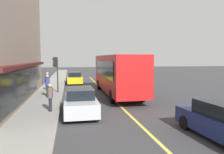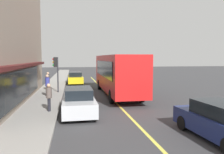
% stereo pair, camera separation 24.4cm
% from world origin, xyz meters
% --- Properties ---
extents(ground, '(120.00, 120.00, 0.00)m').
position_xyz_m(ground, '(0.00, 0.00, 0.00)').
color(ground, '#38383A').
extents(sidewalk, '(80.00, 2.47, 0.15)m').
position_xyz_m(sidewalk, '(0.00, 5.19, 0.07)').
color(sidewalk, gray).
rests_on(sidewalk, ground).
extents(lane_centre_stripe, '(36.00, 0.16, 0.01)m').
position_xyz_m(lane_centre_stripe, '(0.00, 0.00, 0.00)').
color(lane_centre_stripe, '#D8D14C').
rests_on(lane_centre_stripe, ground).
extents(bus, '(11.14, 2.63, 3.50)m').
position_xyz_m(bus, '(-0.59, -0.77, 1.99)').
color(bus, red).
rests_on(bus, ground).
extents(traffic_light, '(0.30, 0.52, 3.20)m').
position_xyz_m(traffic_light, '(0.87, 4.58, 2.53)').
color(traffic_light, '#2D2D33').
rests_on(traffic_light, sidewalk).
extents(car_yellow, '(4.35, 1.97, 1.52)m').
position_xyz_m(car_yellow, '(8.41, 2.79, 0.74)').
color(car_yellow, yellow).
rests_on(car_yellow, ground).
extents(car_navy, '(4.40, 2.06, 1.52)m').
position_xyz_m(car_navy, '(-11.94, -2.71, 0.74)').
color(car_navy, navy).
rests_on(car_navy, ground).
extents(car_silver, '(4.31, 1.87, 1.52)m').
position_xyz_m(car_silver, '(-6.82, 2.77, 0.74)').
color(car_silver, '#B7BABF').
rests_on(car_silver, ground).
extents(pedestrian_mid_block, '(0.34, 0.34, 1.77)m').
position_xyz_m(pedestrian_mid_block, '(2.08, 5.43, 1.22)').
color(pedestrian_mid_block, black).
rests_on(pedestrian_mid_block, sidewalk).
extents(pedestrian_near_storefront, '(0.34, 0.34, 1.64)m').
position_xyz_m(pedestrian_near_storefront, '(-6.45, 4.49, 1.13)').
color(pedestrian_near_storefront, black).
rests_on(pedestrian_near_storefront, sidewalk).
extents(pedestrian_waiting, '(0.34, 0.34, 1.81)m').
position_xyz_m(pedestrian_waiting, '(-1.47, 5.10, 1.24)').
color(pedestrian_waiting, black).
rests_on(pedestrian_waiting, sidewalk).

